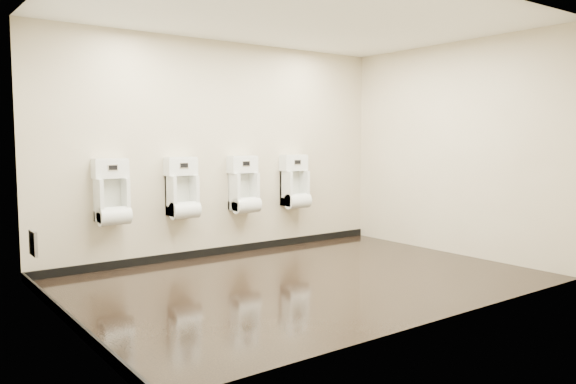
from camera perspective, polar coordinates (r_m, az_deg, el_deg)
name	(u,v)px	position (r m, az deg, el deg)	size (l,w,h in m)	color
ground	(305,280)	(6.19, 1.69, -8.92)	(5.00, 3.50, 0.00)	black
ceiling	(305,17)	(6.13, 1.77, 17.35)	(5.00, 3.50, 0.00)	white
back_wall	(223,149)	(7.45, -6.64, 4.36)	(5.00, 0.02, 2.80)	beige
front_wall	(437,155)	(4.75, 14.92, 3.67)	(5.00, 0.02, 2.80)	beige
left_wall	(60,155)	(4.87, -22.13, 3.49)	(0.02, 3.50, 2.80)	beige
right_wall	(453,149)	(7.80, 16.37, 4.22)	(0.02, 3.50, 2.80)	beige
tile_overlay_left	(61,155)	(4.87, -22.07, 3.49)	(0.01, 3.50, 2.80)	silver
skirting_back	(224,250)	(7.59, -6.48, -5.89)	(5.00, 0.02, 0.10)	black
skirting_left	(68,319)	(5.09, -21.45, -11.88)	(0.02, 3.50, 0.10)	black
access_panel	(33,243)	(6.13, -24.47, -4.76)	(0.04, 0.25, 0.25)	#9E9EA3
urinal_0	(112,197)	(6.73, -17.44, -0.48)	(0.40, 0.30, 0.74)	white
urinal_1	(183,193)	(7.06, -10.66, -0.06)	(0.40, 0.30, 0.74)	white
urinal_2	(244,189)	(7.49, -4.47, 0.32)	(0.40, 0.30, 0.74)	white
urinal_3	(295,186)	(7.98, 0.74, 0.64)	(0.40, 0.30, 0.74)	white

